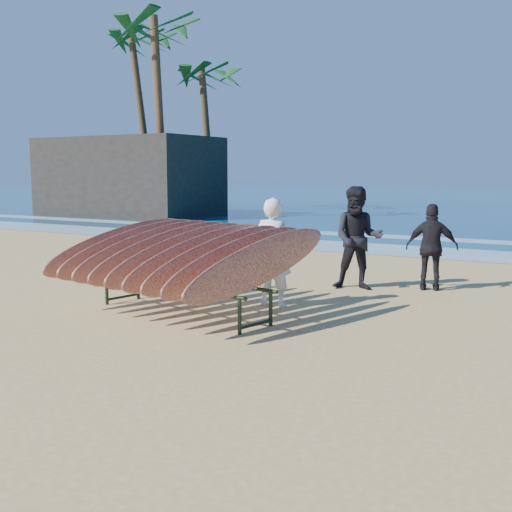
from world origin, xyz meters
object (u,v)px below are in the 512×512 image
object	(u,v)px
person_white	(273,253)
palm_right	(141,44)
palm_left	(158,33)
surfboard_rack	(182,254)
palm_mid	(207,79)
person_dark_b	(432,247)
person_dark_a	(358,238)
building	(129,177)

from	to	relation	value
person_white	palm_right	world-z (taller)	palm_right
palm_left	surfboard_rack	bearing A→B (deg)	-50.05
palm_right	person_white	bearing A→B (deg)	-45.07
palm_left	palm_mid	bearing A→B (deg)	104.91
person_dark_b	palm_left	bearing A→B (deg)	-51.55
person_dark_a	building	xyz separation A→B (m)	(-17.27, 13.15, 0.94)
building	palm_right	size ratio (longest dim) A/B	0.87
surfboard_rack	person_dark_a	bearing A→B (deg)	76.22
surfboard_rack	person_dark_b	distance (m)	4.80
surfboard_rack	building	distance (m)	22.84
person_dark_b	palm_right	distance (m)	27.07
palm_mid	palm_right	xyz separation A→B (m)	(-3.65, -0.94, 1.94)
surfboard_rack	building	bearing A→B (deg)	144.12
person_white	palm_left	size ratio (longest dim) A/B	0.20
person_dark_a	palm_right	xyz separation A→B (m)	(-19.16, 16.47, 8.00)
person_dark_a	palm_mid	distance (m)	24.10
building	palm_mid	xyz separation A→B (m)	(1.75, 4.26, 5.11)
surfboard_rack	person_dark_a	size ratio (longest dim) A/B	1.92
person_white	palm_mid	distance (m)	25.33
palm_mid	surfboard_rack	bearing A→B (deg)	-55.98
person_dark_a	palm_right	bearing A→B (deg)	121.93
surfboard_rack	palm_mid	size ratio (longest dim) A/B	0.47
surfboard_rack	person_white	xyz separation A→B (m)	(0.90, 1.22, -0.05)
person_white	person_dark_a	size ratio (longest dim) A/B	0.92
person_white	building	distance (m)	22.63
person_white	person_dark_b	size ratio (longest dim) A/B	1.11
building	palm_left	distance (m)	7.23
building	palm_left	size ratio (longest dim) A/B	0.95
palm_right	palm_left	bearing A→B (deg)	-43.56
palm_left	building	bearing A→B (deg)	153.69
surfboard_rack	person_dark_b	bearing A→B (deg)	66.06
person_dark_b	building	distance (m)	22.35
surfboard_rack	palm_left	world-z (taller)	palm_left
palm_mid	palm_right	bearing A→B (deg)	-165.51
palm_mid	building	bearing A→B (deg)	-112.34
building	person_dark_b	bearing A→B (deg)	-34.17
person_dark_b	person_dark_a	bearing A→B (deg)	11.13
surfboard_rack	person_white	size ratio (longest dim) A/B	2.08
surfboard_rack	person_dark_b	size ratio (longest dim) A/B	2.30
person_white	person_dark_b	bearing A→B (deg)	-129.91
person_dark_a	palm_left	world-z (taller)	palm_left
person_dark_b	palm_mid	distance (m)	24.50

